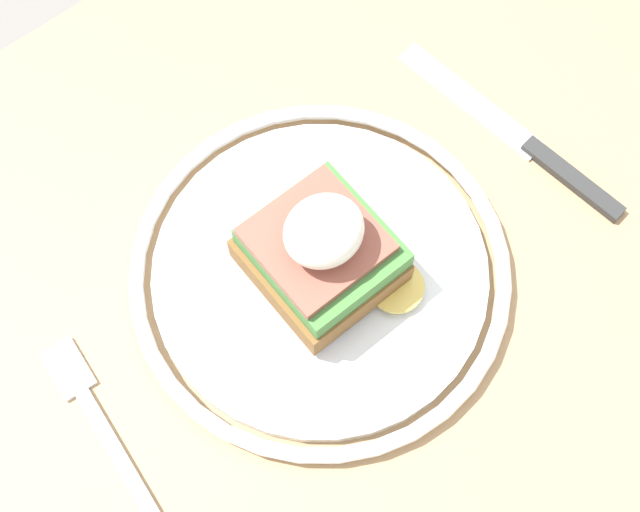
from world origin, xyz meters
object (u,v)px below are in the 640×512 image
at_px(fork, 101,424).
at_px(plate, 320,272).
at_px(sandwich, 322,250).
at_px(knife, 527,144).

bearing_deg(fork, plate, -2.87).
height_order(sandwich, fork, sandwich).
xyz_separation_m(sandwich, knife, (0.17, -0.01, -0.04)).
bearing_deg(plate, sandwich, -59.93).
height_order(plate, fork, plate).
distance_m(sandwich, fork, 0.17).
bearing_deg(knife, sandwich, 175.41).
bearing_deg(sandwich, plate, 120.07).
relative_size(plate, fork, 1.80).
relative_size(plate, sandwich, 2.40).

